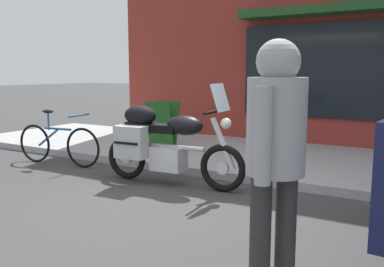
{
  "coord_description": "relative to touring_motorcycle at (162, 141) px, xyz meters",
  "views": [
    {
      "loc": [
        2.66,
        -3.82,
        1.53
      ],
      "look_at": [
        -0.18,
        1.02,
        0.7
      ],
      "focal_mm": 38.98,
      "sensor_mm": 36.0,
      "label": 1
    }
  ],
  "objects": [
    {
      "name": "ground_plane",
      "position": [
        0.51,
        -0.77,
        -0.6
      ],
      "size": [
        80.0,
        80.0,
        0.0
      ],
      "primitive_type": "plane",
      "color": "#393939"
    },
    {
      "name": "sandwich_board_sign",
      "position": [
        -1.33,
        1.96,
        -0.05
      ],
      "size": [
        0.55,
        0.4,
        0.86
      ],
      "color": "#1E511E",
      "rests_on": "sidewalk_curb"
    },
    {
      "name": "parked_bicycle",
      "position": [
        -2.18,
        0.13,
        -0.24
      ],
      "size": [
        1.66,
        0.48,
        0.92
      ],
      "color": "black",
      "rests_on": "ground_plane"
    },
    {
      "name": "touring_motorcycle",
      "position": [
        0.0,
        0.0,
        0.0
      ],
      "size": [
        2.11,
        0.76,
        1.39
      ],
      "color": "black",
      "rests_on": "ground_plane"
    },
    {
      "name": "pedestrian_walking",
      "position": [
        2.3,
        -2.04,
        0.49
      ],
      "size": [
        0.38,
        0.56,
        1.74
      ],
      "color": "#2C2C2C",
      "rests_on": "ground_plane"
    }
  ]
}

